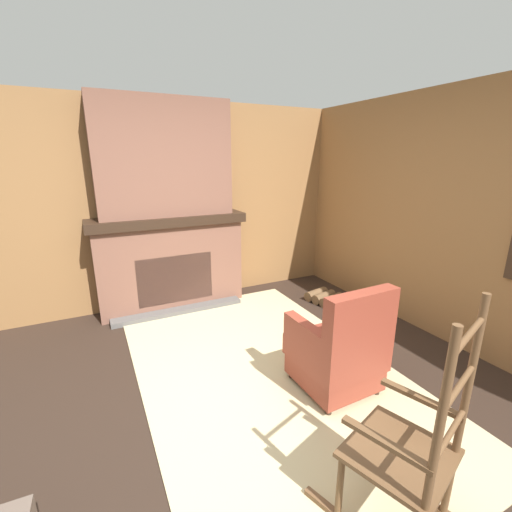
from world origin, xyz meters
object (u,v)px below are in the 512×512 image
object	(u,v)px
oil_lamp_vase	(125,209)
armchair	(338,352)
firewood_stack	(324,297)
storage_case	(178,209)
rocking_chair	(408,459)

from	to	relation	value
oil_lamp_vase	armchair	bearing A→B (deg)	29.11
firewood_stack	oil_lamp_vase	distance (m)	2.73
armchair	storage_case	world-z (taller)	storage_case
armchair	firewood_stack	size ratio (longest dim) A/B	2.02
rocking_chair	firewood_stack	xyz separation A→B (m)	(-2.52, 1.43, -0.36)
oil_lamp_vase	storage_case	distance (m)	0.62
rocking_chair	oil_lamp_vase	size ratio (longest dim) A/B	4.11
oil_lamp_vase	storage_case	xyz separation A→B (m)	(0.00, 0.62, -0.04)
rocking_chair	oil_lamp_vase	xyz separation A→B (m)	(-3.33, -0.87, 0.86)
firewood_stack	rocking_chair	bearing A→B (deg)	-29.53
rocking_chair	oil_lamp_vase	distance (m)	3.55
armchair	rocking_chair	xyz separation A→B (m)	(1.02, -0.41, 0.08)
storage_case	firewood_stack	bearing A→B (deg)	64.45
armchair	firewood_stack	distance (m)	1.84
firewood_stack	oil_lamp_vase	bearing A→B (deg)	-109.26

